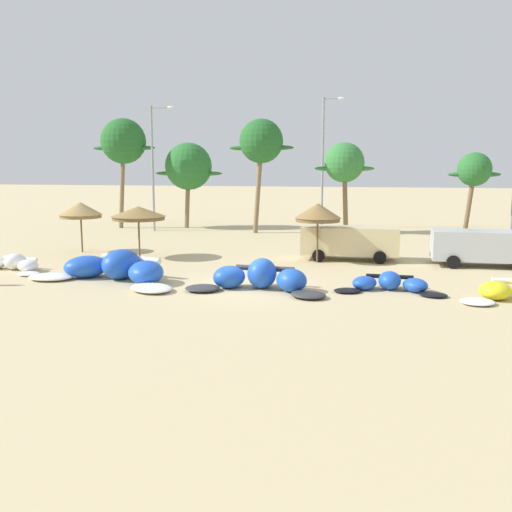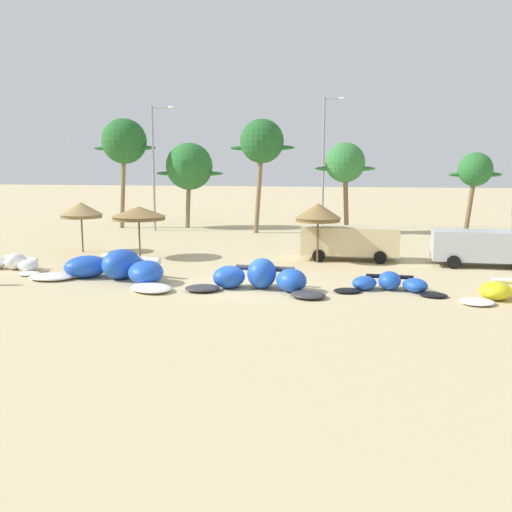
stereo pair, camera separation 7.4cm
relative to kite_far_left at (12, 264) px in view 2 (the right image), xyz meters
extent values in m
plane|color=#C6B284|center=(12.26, -0.99, -0.31)|extent=(260.00, 260.00, 0.00)
ellipsoid|color=white|center=(0.03, 0.25, 0.09)|extent=(1.10, 1.23, 0.82)
ellipsoid|color=white|center=(1.05, -0.16, -0.01)|extent=(1.36, 1.43, 0.61)
ellipsoid|color=white|center=(1.63, -0.95, -0.23)|extent=(1.43, 1.37, 0.16)
cylinder|color=white|center=(0.09, 0.64, 0.19)|extent=(2.04, 0.46, 0.19)
cube|color=white|center=(0.02, 0.14, 0.09)|extent=(0.79, 0.50, 0.04)
ellipsoid|color=white|center=(3.28, -1.66, -0.18)|extent=(2.21, 1.78, 0.27)
ellipsoid|color=blue|center=(4.57, -0.80, 0.19)|extent=(2.53, 2.50, 1.01)
ellipsoid|color=blue|center=(6.31, -0.75, 0.37)|extent=(1.94, 2.32, 1.37)
ellipsoid|color=blue|center=(7.87, -1.53, 0.19)|extent=(2.19, 2.46, 1.01)
ellipsoid|color=white|center=(8.68, -2.86, -0.18)|extent=(2.54, 2.38, 0.27)
cylinder|color=white|center=(6.47, -0.05, 0.52)|extent=(3.23, 0.99, 0.29)
cube|color=white|center=(6.27, -0.94, 0.37)|extent=(1.31, 0.97, 0.04)
ellipsoid|color=#333338|center=(10.75, -2.39, -0.19)|extent=(1.73, 1.59, 0.26)
ellipsoid|color=blue|center=(11.65, -1.53, 0.16)|extent=(1.84, 1.88, 0.95)
ellipsoid|color=blue|center=(13.01, -1.26, 0.33)|extent=(1.29, 1.49, 1.28)
ellipsoid|color=blue|center=(14.34, -1.66, 0.16)|extent=(1.80, 1.87, 0.95)
ellipsoid|color=#333338|center=(15.16, -2.59, -0.19)|extent=(1.79, 1.68, 0.26)
cylinder|color=#333338|center=(13.03, -0.75, 0.44)|extent=(2.59, 0.35, 0.23)
cube|color=#333338|center=(13.00, -1.40, 0.33)|extent=(0.96, 0.56, 0.04)
ellipsoid|color=black|center=(16.59, -1.27, -0.24)|extent=(1.38, 1.26, 0.15)
ellipsoid|color=blue|center=(17.24, -0.58, -0.03)|extent=(1.41, 1.46, 0.57)
ellipsoid|color=blue|center=(18.26, -0.32, 0.07)|extent=(0.93, 1.13, 0.77)
ellipsoid|color=blue|center=(19.28, -0.58, -0.03)|extent=(1.41, 1.46, 0.57)
ellipsoid|color=black|center=(19.94, -1.26, -0.24)|extent=(1.38, 1.26, 0.15)
cylinder|color=black|center=(18.26, 0.07, 0.16)|extent=(1.96, 0.18, 0.18)
cube|color=black|center=(18.26, -0.44, 0.07)|extent=(0.71, 0.41, 0.04)
ellipsoid|color=white|center=(21.45, -2.19, -0.22)|extent=(1.67, 1.63, 0.19)
ellipsoid|color=yellow|center=(22.22, -1.25, 0.04)|extent=(1.69, 1.72, 0.71)
cylinder|color=brown|center=(0.22, 6.34, 0.82)|extent=(0.10, 0.10, 2.27)
cone|color=#9E7F4C|center=(0.22, 6.34, 2.32)|extent=(2.56, 2.56, 0.75)
cylinder|color=olive|center=(0.22, 6.34, 1.85)|extent=(2.43, 2.43, 0.20)
cylinder|color=brown|center=(4.54, 5.05, 0.86)|extent=(0.10, 0.10, 2.35)
cone|color=olive|center=(4.54, 5.05, 2.32)|extent=(3.06, 3.06, 0.57)
cylinder|color=brown|center=(4.54, 5.05, 1.93)|extent=(2.91, 2.91, 0.20)
cylinder|color=brown|center=(14.50, 5.78, 0.88)|extent=(0.10, 0.10, 2.40)
cone|color=olive|center=(14.50, 5.78, 2.48)|extent=(2.47, 2.47, 0.79)
cylinder|color=brown|center=(14.50, 5.78, 1.98)|extent=(2.35, 2.35, 0.20)
cube|color=#B2B7BC|center=(23.05, 6.48, 0.78)|extent=(5.29, 2.10, 1.50)
cube|color=black|center=(21.60, 6.47, 1.04)|extent=(1.33, 2.04, 0.56)
cylinder|color=black|center=(21.42, 5.43, 0.03)|extent=(0.68, 0.24, 0.68)
cylinder|color=black|center=(21.41, 7.51, 0.03)|extent=(0.68, 0.24, 0.68)
cube|color=beige|center=(16.13, 7.00, 0.78)|extent=(5.31, 2.15, 1.50)
cube|color=black|center=(14.69, 6.94, 1.04)|extent=(1.39, 1.94, 0.56)
cylinder|color=black|center=(14.55, 5.97, 0.03)|extent=(0.69, 0.27, 0.68)
cylinder|color=black|center=(14.47, 7.90, 0.03)|extent=(0.69, 0.27, 0.68)
cylinder|color=black|center=(17.79, 6.11, 0.03)|extent=(0.69, 0.27, 0.68)
cylinder|color=black|center=(17.71, 8.03, 0.03)|extent=(0.69, 0.27, 0.68)
cylinder|color=#7F6647|center=(-3.60, 19.61, 3.30)|extent=(0.87, 0.36, 7.23)
sphere|color=#236028|center=(-3.35, 19.61, 6.91)|extent=(3.73, 3.73, 3.73)
ellipsoid|color=#236028|center=(-4.84, 19.61, 6.35)|extent=(2.61, 0.50, 0.36)
ellipsoid|color=#236028|center=(-1.86, 19.61, 6.35)|extent=(2.61, 0.50, 0.36)
cylinder|color=#7F6647|center=(1.68, 20.97, 2.27)|extent=(0.61, 0.36, 5.18)
sphere|color=#286B2D|center=(1.81, 20.97, 4.85)|extent=(3.92, 3.92, 3.92)
ellipsoid|color=#286B2D|center=(0.24, 20.97, 4.26)|extent=(2.75, 0.50, 0.36)
ellipsoid|color=#286B2D|center=(3.38, 20.97, 4.26)|extent=(2.75, 0.50, 0.36)
cylinder|color=#7F6647|center=(8.33, 18.62, 3.22)|extent=(0.83, 0.36, 7.07)
sphere|color=#236028|center=(8.57, 18.62, 6.75)|extent=(3.36, 3.36, 3.36)
ellipsoid|color=#236028|center=(7.22, 18.62, 6.24)|extent=(2.35, 0.50, 0.36)
ellipsoid|color=#236028|center=(9.91, 18.62, 6.24)|extent=(2.35, 0.50, 0.36)
cylinder|color=brown|center=(14.92, 19.98, 2.41)|extent=(0.60, 0.36, 5.45)
sphere|color=#337A38|center=(14.80, 19.98, 5.13)|extent=(3.06, 3.06, 3.06)
ellipsoid|color=#337A38|center=(13.58, 19.98, 4.67)|extent=(2.14, 0.50, 0.36)
ellipsoid|color=#337A38|center=(16.02, 19.98, 4.67)|extent=(2.14, 0.50, 0.36)
cylinder|color=brown|center=(24.36, 22.46, 2.15)|extent=(0.81, 0.36, 4.94)
sphere|color=#286B2D|center=(24.59, 22.46, 4.61)|extent=(2.61, 2.61, 2.61)
ellipsoid|color=#286B2D|center=(23.54, 22.46, 4.22)|extent=(1.83, 0.50, 0.36)
ellipsoid|color=#286B2D|center=(25.63, 22.46, 4.22)|extent=(1.83, 0.50, 0.36)
cylinder|color=gray|center=(-0.28, 18.36, 4.62)|extent=(0.18, 0.18, 9.87)
cylinder|color=gray|center=(0.54, 18.36, 9.40)|extent=(1.64, 0.10, 0.10)
ellipsoid|color=silver|center=(1.37, 18.36, 9.40)|extent=(0.56, 0.24, 0.20)
cylinder|color=gray|center=(12.72, 23.71, 5.10)|extent=(0.18, 0.18, 10.82)
cylinder|color=gray|center=(13.43, 23.71, 10.36)|extent=(1.42, 0.10, 0.10)
ellipsoid|color=silver|center=(14.14, 23.71, 10.36)|extent=(0.56, 0.24, 0.20)
camera|label=1|loc=(17.97, -23.84, 4.70)|focal=39.23mm
camera|label=2|loc=(18.05, -23.82, 4.70)|focal=39.23mm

